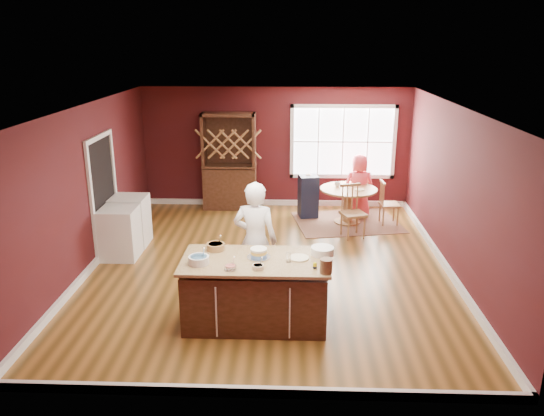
{
  "coord_description": "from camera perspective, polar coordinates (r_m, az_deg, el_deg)",
  "views": [
    {
      "loc": [
        0.36,
        -8.31,
        3.71
      ],
      "look_at": [
        0.05,
        -0.03,
        1.05
      ],
      "focal_mm": 35.0,
      "sensor_mm": 36.0,
      "label": 1
    }
  ],
  "objects": [
    {
      "name": "dinner_plate",
      "position": [
        7.08,
        2.92,
        -5.37
      ],
      "size": [
        0.27,
        0.27,
        0.02
      ],
      "primitive_type": "cylinder",
      "color": "beige",
      "rests_on": "kitchen_island"
    },
    {
      "name": "stoneware_crock",
      "position": [
        6.65,
        5.84,
        -6.23
      ],
      "size": [
        0.16,
        0.16,
        0.19
      ],
      "primitive_type": "cylinder",
      "color": "brown",
      "rests_on": "kitchen_island"
    },
    {
      "name": "dining_table",
      "position": [
        11.13,
        8.19,
        1.04
      ],
      "size": [
        1.18,
        1.18,
        0.75
      ],
      "color": "brown",
      "rests_on": "ground"
    },
    {
      "name": "toy_figurine",
      "position": [
        6.77,
        4.64,
        -6.19
      ],
      "size": [
        0.05,
        0.05,
        0.09
      ],
      "primitive_type": null,
      "color": "#E8E809",
      "rests_on": "kitchen_island"
    },
    {
      "name": "layer_cake",
      "position": [
        7.08,
        -1.44,
        -4.86
      ],
      "size": [
        0.31,
        0.31,
        0.13
      ],
      "primitive_type": null,
      "color": "white",
      "rests_on": "kitchen_island"
    },
    {
      "name": "bowl_olive",
      "position": [
        6.75,
        -1.51,
        -6.36
      ],
      "size": [
        0.15,
        0.15,
        0.06
      ],
      "primitive_type": "cylinder",
      "color": "beige",
      "rests_on": "kitchen_island"
    },
    {
      "name": "dryer",
      "position": [
        10.24,
        -14.99,
        -1.32
      ],
      "size": [
        0.64,
        0.62,
        0.93
      ],
      "primitive_type": "cube",
      "color": "silver",
      "rests_on": "ground"
    },
    {
      "name": "washer",
      "position": [
        9.67,
        -16.06,
        -2.62
      ],
      "size": [
        0.62,
        0.6,
        0.9
      ],
      "primitive_type": "cube",
      "color": "silver",
      "rests_on": "ground"
    },
    {
      "name": "kitchen_island",
      "position": [
        7.24,
        -1.79,
        -9.06
      ],
      "size": [
        1.96,
        1.02,
        0.92
      ],
      "color": "black",
      "rests_on": "ground"
    },
    {
      "name": "toddler",
      "position": [
        11.34,
        4.3,
        2.93
      ],
      "size": [
        0.18,
        0.14,
        0.26
      ],
      "primitive_type": null,
      "color": "#8CA5BF",
      "rests_on": "high_chair"
    },
    {
      "name": "seated_woman",
      "position": [
        11.52,
        9.32,
        2.35
      ],
      "size": [
        0.72,
        0.52,
        1.38
      ],
      "primitive_type": "imported",
      "rotation": [
        0.0,
        0.0,
        3.26
      ],
      "color": "#E74151",
      "rests_on": "ground"
    },
    {
      "name": "table_cup",
      "position": [
        11.17,
        7.06,
        2.56
      ],
      "size": [
        0.13,
        0.13,
        0.1
      ],
      "primitive_type": "imported",
      "rotation": [
        0.0,
        0.0,
        0.07
      ],
      "color": "silver",
      "rests_on": "dining_table"
    },
    {
      "name": "bowl_blue",
      "position": [
        6.96,
        -7.88,
        -5.56
      ],
      "size": [
        0.27,
        0.27,
        0.1
      ],
      "primitive_type": "cylinder",
      "color": "white",
      "rests_on": "kitchen_island"
    },
    {
      "name": "white_tub",
      "position": [
        7.21,
        5.45,
        -4.61
      ],
      "size": [
        0.31,
        0.31,
        0.11
      ],
      "primitive_type": "cylinder",
      "color": "white",
      "rests_on": "kitchen_island"
    },
    {
      "name": "chair_north",
      "position": [
        11.85,
        9.23,
        1.75
      ],
      "size": [
        0.5,
        0.49,
        0.96
      ],
      "primitive_type": null,
      "rotation": [
        0.0,
        0.0,
        3.45
      ],
      "color": "brown",
      "rests_on": "ground"
    },
    {
      "name": "baker",
      "position": [
        7.75,
        -1.8,
        -3.54
      ],
      "size": [
        0.72,
        0.53,
        1.78
      ],
      "primitive_type": "imported",
      "rotation": [
        0.0,
        0.0,
        2.97
      ],
      "color": "white",
      "rests_on": "ground"
    },
    {
      "name": "chair_east",
      "position": [
        11.23,
        12.52,
        0.58
      ],
      "size": [
        0.41,
        0.42,
        0.94
      ],
      "primitive_type": null,
      "rotation": [
        0.0,
        0.0,
        1.66
      ],
      "color": "brown",
      "rests_on": "ground"
    },
    {
      "name": "window",
      "position": [
        12.04,
        7.63,
        7.07
      ],
      "size": [
        2.36,
        0.1,
        1.66
      ],
      "primitive_type": null,
      "color": "white",
      "rests_on": "room_shell"
    },
    {
      "name": "bowl_yellow",
      "position": [
        7.37,
        -6.08,
        -4.16
      ],
      "size": [
        0.25,
        0.25,
        0.09
      ],
      "primitive_type": "cylinder",
      "color": "#997F4A",
      "rests_on": "kitchen_island"
    },
    {
      "name": "drinking_glass",
      "position": [
        6.94,
        1.79,
        -5.32
      ],
      "size": [
        0.07,
        0.07,
        0.13
      ],
      "primitive_type": "cylinder",
      "color": "silver",
      "rests_on": "kitchen_island"
    },
    {
      "name": "chair_south",
      "position": [
        10.33,
        8.74,
        -0.38
      ],
      "size": [
        0.55,
        0.54,
        1.05
      ],
      "primitive_type": null,
      "rotation": [
        0.0,
        0.0,
        0.32
      ],
      "color": "brown",
      "rests_on": "ground"
    },
    {
      "name": "high_chair",
      "position": [
        11.44,
        3.91,
        1.36
      ],
      "size": [
        0.46,
        0.46,
        0.96
      ],
      "primitive_type": null,
      "rotation": [
        0.0,
        0.0,
        0.19
      ],
      "color": "black",
      "rests_on": "ground"
    },
    {
      "name": "rug",
      "position": [
        11.29,
        8.08,
        -1.53
      ],
      "size": [
        2.38,
        1.99,
        0.01
      ],
      "primitive_type": "cube",
      "rotation": [
        0.0,
        0.0,
        0.18
      ],
      "color": "brown",
      "rests_on": "ground"
    },
    {
      "name": "doorway",
      "position": [
        9.89,
        -17.6,
        1.19
      ],
      "size": [
        0.08,
        1.26,
        2.13
      ],
      "primitive_type": null,
      "color": "white",
      "rests_on": "room_shell"
    },
    {
      "name": "hutch",
      "position": [
        11.91,
        -4.6,
        4.99
      ],
      "size": [
        1.18,
        0.49,
        2.16
      ],
      "primitive_type": "cube",
      "color": "black",
      "rests_on": "ground"
    },
    {
      "name": "bowl_pink",
      "position": [
        6.75,
        -4.49,
        -6.4
      ],
      "size": [
        0.16,
        0.16,
        0.06
      ],
      "primitive_type": "cylinder",
      "color": "silver",
      "rests_on": "kitchen_island"
    },
    {
      "name": "table_plate",
      "position": [
        10.98,
        9.36,
        1.97
      ],
      "size": [
        0.2,
        0.2,
        0.02
      ],
      "primitive_type": "cylinder",
      "color": "beige",
      "rests_on": "dining_table"
    },
    {
      "name": "room_shell",
      "position": [
        8.65,
        -0.29,
        1.96
      ],
      "size": [
        7.0,
        7.0,
        7.0
      ],
      "color": "brown",
      "rests_on": "ground"
    }
  ]
}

